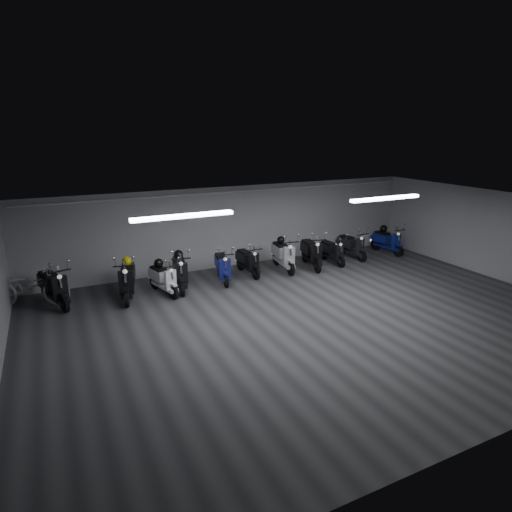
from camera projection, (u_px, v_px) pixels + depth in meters
name	position (u px, v px, depth m)	size (l,w,h in m)	color
floor	(313.00, 318.00, 11.03)	(14.00, 10.00, 0.01)	#353538
ceiling	(317.00, 210.00, 10.24)	(14.00, 10.00, 0.01)	gray
back_wall	(235.00, 226.00, 14.95)	(14.00, 0.01, 2.80)	#A3A3A6
front_wall	(504.00, 360.00, 6.32)	(14.00, 0.01, 2.80)	#A3A3A6
right_wall	(502.00, 236.00, 13.56)	(0.01, 10.00, 2.80)	#A3A3A6
fluor_strip_left	(183.00, 216.00, 9.86)	(2.40, 0.18, 0.08)	white
fluor_strip_right	(385.00, 198.00, 12.37)	(2.40, 0.18, 0.08)	white
conduit	(236.00, 192.00, 14.53)	(0.05, 0.05, 13.60)	white
scooter_0	(53.00, 281.00, 11.62)	(0.63, 1.90, 1.41)	black
scooter_1	(127.00, 274.00, 12.13)	(0.65, 1.94, 1.44)	black
scooter_2	(163.00, 274.00, 12.48)	(0.55, 1.65, 1.23)	white
scooter_3	(180.00, 267.00, 12.88)	(0.63, 1.88, 1.40)	black
scooter_4	(223.00, 262.00, 13.52)	(0.57, 1.72, 1.28)	navy
scooter_5	(248.00, 257.00, 14.14)	(0.55, 1.65, 1.23)	black
scooter_6	(284.00, 250.00, 14.60)	(0.63, 1.88, 1.40)	#B8B7BC
scooter_7	(312.00, 248.00, 14.90)	(0.63, 1.88, 1.40)	black
scooter_8	(332.00, 247.00, 15.34)	(0.53, 1.60, 1.19)	black
scooter_9	(352.00, 242.00, 15.96)	(0.57, 1.71, 1.27)	black
bicycle	(29.00, 283.00, 11.62)	(0.73, 2.08, 1.35)	silver
scooter_10	(388.00, 237.00, 16.61)	(0.57, 1.71, 1.28)	navy
helmet_0	(281.00, 240.00, 14.75)	(0.26, 0.26, 0.26)	black
helmet_1	(127.00, 261.00, 12.29)	(0.27, 0.27, 0.27)	#C9C00B
helmet_2	(384.00, 229.00, 16.72)	(0.29, 0.29, 0.29)	black
helmet_3	(159.00, 263.00, 12.56)	(0.27, 0.27, 0.27)	black
helmet_4	(178.00, 254.00, 13.03)	(0.28, 0.28, 0.28)	black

